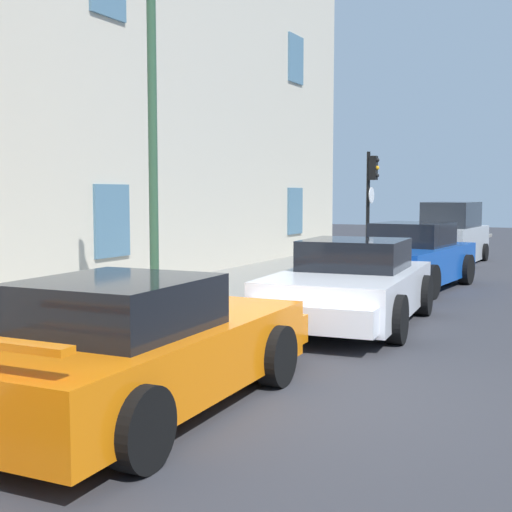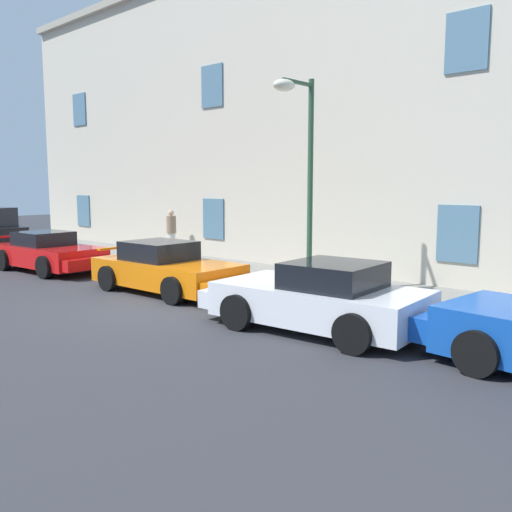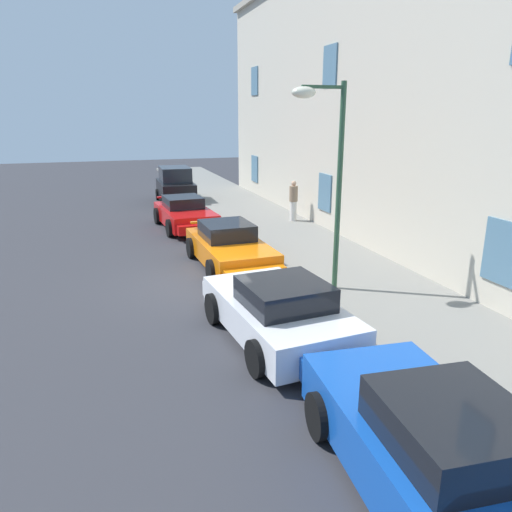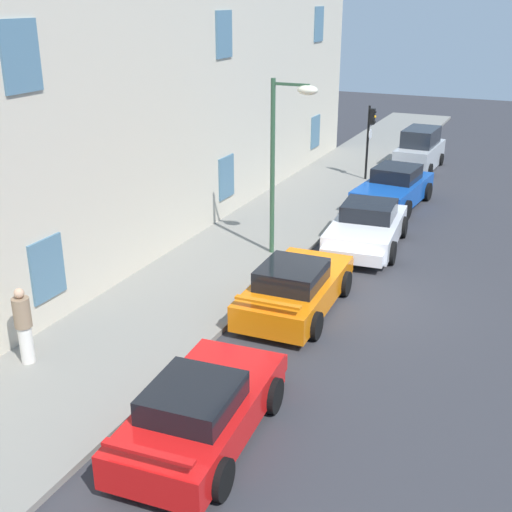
# 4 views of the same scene
# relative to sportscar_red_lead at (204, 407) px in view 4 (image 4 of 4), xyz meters

# --- Properties ---
(ground_plane) EXTENTS (80.00, 80.00, 0.00)m
(ground_plane) POSITION_rel_sportscar_red_lead_xyz_m (6.81, -0.86, -0.60)
(ground_plane) COLOR #333338
(sidewalk) EXTENTS (60.00, 3.90, 0.14)m
(sidewalk) POSITION_rel_sportscar_red_lead_xyz_m (6.81, 3.45, -0.53)
(sidewalk) COLOR gray
(sidewalk) RESTS_ON ground
(building_facade) EXTENTS (35.03, 4.09, 10.78)m
(building_facade) POSITION_rel_sportscar_red_lead_xyz_m (6.81, 7.19, 4.81)
(building_facade) COLOR beige
(building_facade) RESTS_ON ground
(sportscar_red_lead) EXTENTS (4.62, 2.33, 1.31)m
(sportscar_red_lead) POSITION_rel_sportscar_red_lead_xyz_m (0.00, 0.00, 0.00)
(sportscar_red_lead) COLOR red
(sportscar_red_lead) RESTS_ON ground
(sportscar_yellow_flank) EXTENTS (4.75, 2.25, 1.35)m
(sportscar_yellow_flank) POSITION_rel_sportscar_red_lead_xyz_m (5.77, 0.41, 0.00)
(sportscar_yellow_flank) COLOR orange
(sportscar_yellow_flank) RESTS_ON ground
(sportscar_white_middle) EXTENTS (4.67, 2.55, 1.39)m
(sportscar_white_middle) POSITION_rel_sportscar_red_lead_xyz_m (10.82, 0.02, 0.02)
(sportscar_white_middle) COLOR white
(sportscar_white_middle) RESTS_ON ground
(sportscar_tail_end) EXTENTS (4.95, 2.47, 1.49)m
(sportscar_tail_end) POSITION_rel_sportscar_red_lead_xyz_m (15.58, 0.34, 0.05)
(sportscar_tail_end) COLOR #144CB2
(sportscar_tail_end) RESTS_ON ground
(hatchback_parked) EXTENTS (3.88, 1.88, 1.90)m
(hatchback_parked) POSITION_rel_sportscar_red_lead_xyz_m (22.17, 0.63, 0.24)
(hatchback_parked) COLOR #B2B7BC
(hatchback_parked) RESTS_ON ground
(traffic_light) EXTENTS (0.44, 0.36, 3.18)m
(traffic_light) POSITION_rel_sportscar_red_lead_xyz_m (18.74, 2.16, 1.71)
(traffic_light) COLOR black
(traffic_light) RESTS_ON sidewalk
(street_lamp) EXTENTS (0.44, 1.42, 5.31)m
(street_lamp) POSITION_rel_sportscar_red_lead_xyz_m (8.85, 2.02, 3.24)
(street_lamp) COLOR #2D5138
(street_lamp) RESTS_ON sidewalk
(pedestrian_admiring) EXTENTS (0.51, 0.51, 1.76)m
(pedestrian_admiring) POSITION_rel_sportscar_red_lead_xyz_m (0.49, 4.67, 0.44)
(pedestrian_admiring) COLOR silver
(pedestrian_admiring) RESTS_ON sidewalk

